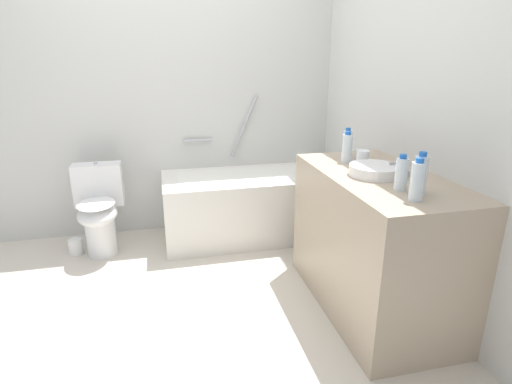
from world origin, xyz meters
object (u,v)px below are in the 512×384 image
(water_bottle_2, at_px, (401,174))
(toilet_paper_roll, at_px, (76,247))
(sink_faucet, at_px, (402,168))
(water_bottle_4, at_px, (417,181))
(drinking_glass_0, at_px, (363,158))
(toilet, at_px, (99,209))
(sink_basin, at_px, (375,170))
(water_bottle_1, at_px, (420,174))
(bathtub, at_px, (250,203))
(water_bottle_0, at_px, (347,148))
(drinking_glass_1, at_px, (359,155))
(water_bottle_3, at_px, (347,143))

(water_bottle_2, height_order, toilet_paper_roll, water_bottle_2)
(water_bottle_2, bearing_deg, sink_faucet, 56.06)
(water_bottle_4, relative_size, drinking_glass_0, 2.11)
(toilet, bearing_deg, water_bottle_2, 48.92)
(sink_basin, bearing_deg, water_bottle_1, -81.63)
(water_bottle_4, bearing_deg, toilet_paper_roll, 139.28)
(toilet, relative_size, water_bottle_4, 3.46)
(bathtub, relative_size, water_bottle_2, 7.86)
(toilet, bearing_deg, sink_basin, 54.58)
(toilet, bearing_deg, toilet_paper_roll, -90.68)
(water_bottle_0, relative_size, toilet_paper_roll, 1.60)
(water_bottle_1, distance_m, water_bottle_4, 0.11)
(sink_faucet, bearing_deg, drinking_glass_1, 108.09)
(water_bottle_3, xyz_separation_m, water_bottle_4, (-0.07, -0.92, 0.01))
(drinking_glass_1, bearing_deg, water_bottle_0, 178.64)
(water_bottle_2, bearing_deg, drinking_glass_1, 83.11)
(water_bottle_3, bearing_deg, drinking_glass_1, -82.09)
(toilet, distance_m, drinking_glass_0, 2.09)
(toilet, bearing_deg, water_bottle_3, 67.30)
(sink_faucet, relative_size, toilet_paper_roll, 1.20)
(sink_faucet, bearing_deg, bathtub, 117.40)
(sink_basin, bearing_deg, water_bottle_0, 93.83)
(water_bottle_4, bearing_deg, water_bottle_1, 48.95)
(water_bottle_0, height_order, water_bottle_1, water_bottle_1)
(water_bottle_3, relative_size, drinking_glass_1, 2.55)
(drinking_glass_1, bearing_deg, toilet_paper_roll, 156.33)
(water_bottle_4, height_order, drinking_glass_0, water_bottle_4)
(water_bottle_3, bearing_deg, drinking_glass_0, -93.75)
(water_bottle_0, bearing_deg, toilet_paper_roll, 155.39)
(water_bottle_4, bearing_deg, toilet, 135.94)
(drinking_glass_1, xyz_separation_m, toilet_paper_roll, (-2.01, 0.88, -0.86))
(water_bottle_0, distance_m, toilet_paper_roll, 2.29)
(water_bottle_2, bearing_deg, toilet, 139.24)
(sink_basin, height_order, water_bottle_4, water_bottle_4)
(water_bottle_3, height_order, drinking_glass_1, water_bottle_3)
(bathtub, height_order, toilet_paper_roll, bathtub)
(water_bottle_2, distance_m, water_bottle_3, 0.75)
(bathtub, distance_m, toilet, 1.25)
(drinking_glass_0, relative_size, toilet_paper_roll, 0.78)
(water_bottle_2, distance_m, drinking_glass_0, 0.49)
(water_bottle_0, xyz_separation_m, drinking_glass_1, (0.09, -0.00, -0.06))
(water_bottle_0, xyz_separation_m, water_bottle_1, (0.07, -0.69, 0.01))
(bathtub, distance_m, water_bottle_3, 1.15)
(water_bottle_1, relative_size, water_bottle_3, 1.10)
(toilet, height_order, sink_basin, sink_basin)
(water_bottle_3, distance_m, water_bottle_4, 0.92)
(water_bottle_0, relative_size, drinking_glass_1, 2.61)
(bathtub, bearing_deg, water_bottle_1, -71.92)
(water_bottle_2, xyz_separation_m, drinking_glass_0, (0.04, 0.49, -0.04))
(drinking_glass_0, bearing_deg, sink_basin, -98.08)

